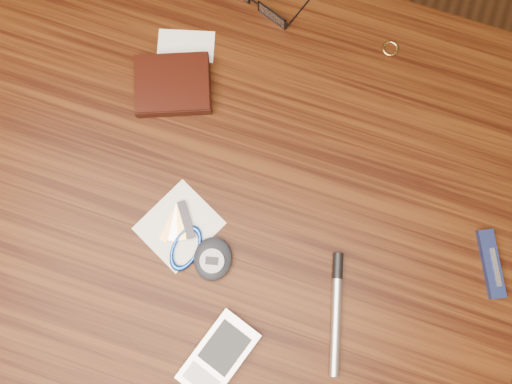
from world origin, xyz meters
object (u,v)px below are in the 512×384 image
desk (230,202)px  pda_phone (219,356)px  wallet_and_card (173,84)px  silver_pen (336,304)px  notepad_keys (183,237)px  pocket_knife (491,264)px  pedometer (213,259)px

desk → pda_phone: size_ratio=8.27×
desk → wallet_and_card: wallet_and_card is taller
silver_pen → notepad_keys: bearing=175.0°
notepad_keys → silver_pen: 0.22m
desk → pocket_knife: size_ratio=11.00×
notepad_keys → silver_pen: silver_pen is taller
pedometer → desk: bearing=98.3°
desk → silver_pen: silver_pen is taller
silver_pen → wallet_and_card: bearing=144.7°
pda_phone → pocket_knife: size_ratio=1.33×
desk → pda_phone: bearing=-73.7°
wallet_and_card → pedometer: (0.13, -0.21, -0.00)m
pedometer → pocket_knife: pedometer is taller
desk → pedometer: pedometer is taller
wallet_and_card → pda_phone: size_ratio=1.30×
pda_phone → silver_pen: (0.13, 0.11, -0.00)m
pda_phone → notepad_keys: size_ratio=0.97×
pedometer → wallet_and_card: bearing=122.0°
wallet_and_card → pocket_knife: bearing=-11.9°
desk → silver_pen: 0.24m
notepad_keys → silver_pen: size_ratio=0.79×
notepad_keys → silver_pen: (0.22, -0.02, 0.00)m
silver_pen → pedometer: bearing=178.6°
pedometer → silver_pen: (0.17, -0.00, -0.00)m
pda_phone → pedometer: bearing=112.4°
pda_phone → wallet_and_card: bearing=118.8°
pda_phone → pocket_knife: pda_phone is taller
desk → pocket_knife: pocket_knife is taller
desk → pda_phone: (0.06, -0.21, 0.11)m
pedometer → silver_pen: 0.17m
pda_phone → pedometer: size_ratio=1.75×
silver_pen → pocket_knife: bearing=32.4°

